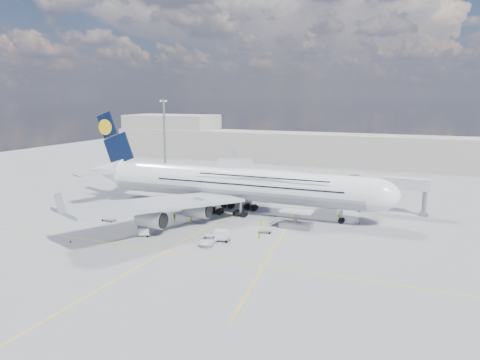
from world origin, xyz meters
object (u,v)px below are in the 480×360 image
at_px(dolly_nose_far, 265,231).
at_px(cone_wing_left_inner, 244,194).
at_px(crew_wing, 175,217).
at_px(cone_wing_right_inner, 201,215).
at_px(baggage_tug, 154,224).
at_px(cone_nose, 359,222).
at_px(cone_wing_right_outer, 70,241).
at_px(dolly_row_c, 144,232).
at_px(dolly_row_a, 145,227).
at_px(dolly_back, 137,210).
at_px(dolly_row_b, 109,220).
at_px(airliner, 235,183).
at_px(catering_truck_inner, 228,188).
at_px(light_mast, 165,137).
at_px(dolly_nose_near, 221,235).
at_px(jet_bridge, 373,185).
at_px(crew_van, 262,222).
at_px(cone_wing_left_outer, 224,187).
at_px(catering_truck_outer, 228,180).
at_px(cargo_loader, 295,222).
at_px(cone_tail, 138,200).
at_px(crew_nose, 339,214).
at_px(crew_loader, 259,235).
at_px(service_van, 208,240).

xyz_separation_m(dolly_nose_far, cone_wing_left_inner, (-17.30, 30.91, -0.02)).
xyz_separation_m(crew_wing, cone_wing_right_inner, (3.46, 5.68, -0.61)).
relative_size(baggage_tug, cone_nose, 5.02).
xyz_separation_m(cone_wing_right_inner, cone_wing_right_outer, (-13.67, -26.13, -0.01)).
height_order(crew_wing, cone_wing_left_inner, crew_wing).
height_order(cone_nose, cone_wing_right_inner, cone_nose).
height_order(dolly_row_c, crew_wing, crew_wing).
height_order(dolly_row_a, dolly_back, dolly_back).
relative_size(dolly_row_b, crew_wing, 1.79).
distance_m(airliner, catering_truck_inner, 19.82).
height_order(light_mast, dolly_nose_near, light_mast).
xyz_separation_m(dolly_row_a, cone_nose, (39.95, 20.89, -0.01)).
bearing_deg(crew_wing, cone_nose, -41.35).
distance_m(jet_bridge, dolly_row_b, 59.50).
bearing_deg(light_mast, dolly_back, -66.18).
bearing_deg(crew_wing, crew_van, -49.55).
bearing_deg(cone_wing_left_outer, crew_van, -54.20).
height_order(dolly_row_b, cone_wing_right_outer, cone_wing_right_outer).
bearing_deg(dolly_back, cone_wing_right_inner, 25.74).
relative_size(dolly_row_a, catering_truck_outer, 0.45).
height_order(cargo_loader, crew_van, cargo_loader).
xyz_separation_m(dolly_row_b, cone_tail, (-5.54, 18.75, -0.06)).
relative_size(dolly_back, crew_wing, 1.62).
distance_m(dolly_row_b, cone_wing_right_outer, 15.31).
xyz_separation_m(cargo_loader, cone_tail, (-44.33, 8.20, -0.97)).
distance_m(dolly_row_c, crew_van, 24.21).
xyz_separation_m(crew_nose, crew_loader, (-11.08, -21.03, -0.10)).
distance_m(catering_truck_outer, cone_wing_right_inner, 36.84).
relative_size(dolly_row_c, cone_wing_right_outer, 5.48).
bearing_deg(airliner, crew_loader, -54.54).
xyz_separation_m(jet_bridge, cone_wing_right_outer, (-48.74, -43.60, -6.59)).
bearing_deg(cone_nose, cone_tail, -179.94).
relative_size(catering_truck_inner, crew_wing, 4.07).
bearing_deg(cone_wing_left_outer, dolly_back, -100.04).
xyz_separation_m(dolly_nose_far, cone_wing_left_outer, (-26.46, 37.84, -0.00)).
bearing_deg(cone_wing_right_inner, light_mast, 129.91).
bearing_deg(cone_wing_right_outer, dolly_nose_near, 24.51).
xyz_separation_m(crew_loader, cone_nose, (15.87, 18.67, -0.58)).
bearing_deg(dolly_nose_near, crew_loader, 19.24).
relative_size(dolly_row_c, dolly_nose_far, 1.05).
relative_size(light_mast, dolly_row_a, 8.83).
bearing_deg(dolly_nose_far, dolly_row_c, -165.78).
relative_size(catering_truck_inner, cone_wing_left_inner, 12.77).
bearing_deg(crew_van, dolly_nose_near, 112.45).
distance_m(dolly_row_a, cone_wing_left_inner, 38.32).
relative_size(dolly_back, catering_truck_inner, 0.40).
relative_size(dolly_row_c, service_van, 0.52).
bearing_deg(baggage_tug, dolly_row_c, -57.67).
xyz_separation_m(catering_truck_outer, cone_wing_left_inner, (9.62, -11.05, -1.46)).
relative_size(dolly_row_a, crew_van, 1.85).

